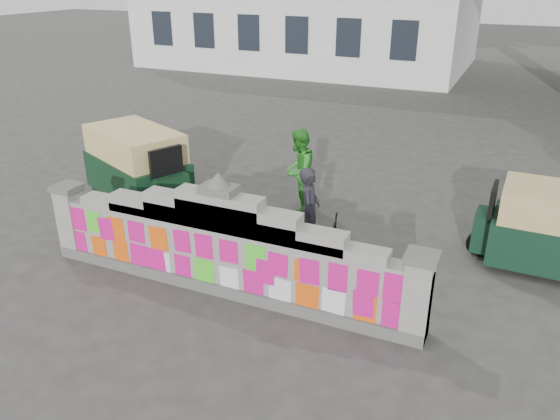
{
  "coord_description": "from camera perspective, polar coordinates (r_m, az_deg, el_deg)",
  "views": [
    {
      "loc": [
        3.88,
        -6.45,
        4.72
      ],
      "look_at": [
        0.54,
        1.0,
        1.1
      ],
      "focal_mm": 35.0,
      "sensor_mm": 36.0,
      "label": 1
    }
  ],
  "objects": [
    {
      "name": "pedestrian",
      "position": [
        11.32,
        1.97,
        4.1
      ],
      "size": [
        0.67,
        0.86,
        1.77
      ],
      "primitive_type": "imported",
      "rotation": [
        0.0,
        0.0,
        -1.58
      ],
      "color": "#2E8E26",
      "rests_on": "ground"
    },
    {
      "name": "cyclist_rider",
      "position": [
        9.3,
        3.04,
        -1.39
      ],
      "size": [
        0.48,
        0.62,
        1.5
      ],
      "primitive_type": "imported",
      "rotation": [
        0.0,
        0.0,
        1.81
      ],
      "color": "#232129",
      "rests_on": "ground"
    },
    {
      "name": "cyclist_bike",
      "position": [
        9.43,
        3.0,
        -3.08
      ],
      "size": [
        1.78,
        0.98,
        0.89
      ],
      "primitive_type": "imported",
      "rotation": [
        0.0,
        0.0,
        1.81
      ],
      "color": "black",
      "rests_on": "ground"
    },
    {
      "name": "rickshaw_left",
      "position": [
        12.25,
        -14.57,
        4.61
      ],
      "size": [
        2.96,
        2.23,
        1.6
      ],
      "rotation": [
        0.0,
        0.0,
        -0.42
      ],
      "color": "black",
      "rests_on": "ground"
    },
    {
      "name": "parapet_wall",
      "position": [
        8.5,
        -6.13,
        -4.07
      ],
      "size": [
        6.48,
        0.44,
        2.01
      ],
      "color": "#4C4C49",
      "rests_on": "ground"
    },
    {
      "name": "ground",
      "position": [
        8.88,
        -5.9,
        -8.32
      ],
      "size": [
        100.0,
        100.0,
        0.0
      ],
      "primitive_type": "plane",
      "color": "#383533",
      "rests_on": "ground"
    },
    {
      "name": "rickshaw_right",
      "position": [
        10.16,
        27.22,
        -1.87
      ],
      "size": [
        2.65,
        1.28,
        1.46
      ],
      "rotation": [
        0.0,
        0.0,
        3.12
      ],
      "color": "black",
      "rests_on": "ground"
    }
  ]
}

